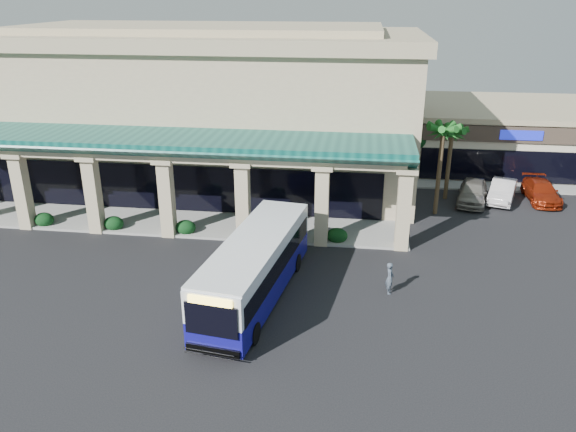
# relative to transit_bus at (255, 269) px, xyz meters

# --- Properties ---
(ground) EXTENTS (110.00, 110.00, 0.00)m
(ground) POSITION_rel_transit_bus_xyz_m (1.05, 1.28, -1.51)
(ground) COLOR black
(main_building) EXTENTS (30.80, 14.80, 11.35)m
(main_building) POSITION_rel_transit_bus_xyz_m (-6.95, 17.28, 4.16)
(main_building) COLOR tan
(main_building) RESTS_ON ground
(arcade) EXTENTS (30.00, 6.20, 5.70)m
(arcade) POSITION_rel_transit_bus_xyz_m (-6.95, 8.08, 1.34)
(arcade) COLOR #0B4741
(arcade) RESTS_ON ground
(strip_mall) EXTENTS (22.50, 12.50, 4.90)m
(strip_mall) POSITION_rel_transit_bus_xyz_m (19.05, 25.28, 0.94)
(strip_mall) COLOR beige
(strip_mall) RESTS_ON ground
(palm_0) EXTENTS (2.40, 2.40, 6.60)m
(palm_0) POSITION_rel_transit_bus_xyz_m (9.55, 12.28, 1.79)
(palm_0) COLOR #165418
(palm_0) RESTS_ON ground
(palm_1) EXTENTS (2.40, 2.40, 5.80)m
(palm_1) POSITION_rel_transit_bus_xyz_m (10.55, 15.28, 1.39)
(palm_1) COLOR #165418
(palm_1) RESTS_ON ground
(broadleaf_tree) EXTENTS (2.60, 2.60, 4.81)m
(broadleaf_tree) POSITION_rel_transit_bus_xyz_m (8.55, 20.28, 0.89)
(broadleaf_tree) COLOR black
(broadleaf_tree) RESTS_ON ground
(transit_bus) EXTENTS (4.00, 11.07, 3.02)m
(transit_bus) POSITION_rel_transit_bus_xyz_m (0.00, 0.00, 0.00)
(transit_bus) COLOR navy
(transit_bus) RESTS_ON ground
(pedestrian) EXTENTS (0.42, 0.61, 1.59)m
(pedestrian) POSITION_rel_transit_bus_xyz_m (6.25, 1.30, -0.72)
(pedestrian) COLOR #414C59
(pedestrian) RESTS_ON ground
(car_silver) EXTENTS (2.82, 4.88, 1.56)m
(car_silver) POSITION_rel_transit_bus_xyz_m (12.25, 14.70, -0.73)
(car_silver) COLOR gray
(car_silver) RESTS_ON ground
(car_white) EXTENTS (2.80, 4.66, 1.45)m
(car_white) POSITION_rel_transit_bus_xyz_m (14.37, 15.35, -0.79)
(car_white) COLOR white
(car_white) RESTS_ON ground
(car_red) EXTENTS (1.93, 4.66, 1.35)m
(car_red) POSITION_rel_transit_bus_xyz_m (17.03, 15.76, -0.84)
(car_red) COLOR maroon
(car_red) RESTS_ON ground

